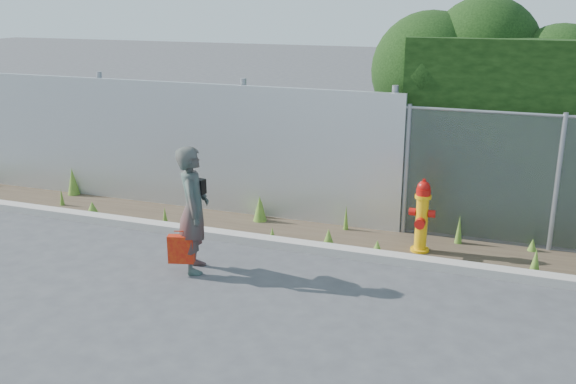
# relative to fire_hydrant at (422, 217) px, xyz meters

# --- Properties ---
(ground) EXTENTS (80.00, 80.00, 0.00)m
(ground) POSITION_rel_fire_hydrant_xyz_m (-1.42, -2.30, -0.54)
(ground) COLOR #3C3C3F
(ground) RESTS_ON ground
(curb) EXTENTS (16.00, 0.22, 0.12)m
(curb) POSITION_rel_fire_hydrant_xyz_m (-1.42, -0.50, -0.48)
(curb) COLOR #A59D95
(curb) RESTS_ON ground
(weed_strip) EXTENTS (16.00, 1.25, 0.52)m
(weed_strip) POSITION_rel_fire_hydrant_xyz_m (-2.38, 0.19, -0.44)
(weed_strip) COLOR #3F3124
(weed_strip) RESTS_ON ground
(corrugated_fence) EXTENTS (8.50, 0.21, 2.30)m
(corrugated_fence) POSITION_rel_fire_hydrant_xyz_m (-4.67, 0.71, 0.56)
(corrugated_fence) COLOR #BBBEC2
(corrugated_fence) RESTS_ON ground
(fire_hydrant) EXTENTS (0.37, 0.33, 1.11)m
(fire_hydrant) POSITION_rel_fire_hydrant_xyz_m (0.00, 0.00, 0.00)
(fire_hydrant) COLOR #F6AE0C
(fire_hydrant) RESTS_ON ground
(woman) EXTENTS (0.62, 0.74, 1.73)m
(woman) POSITION_rel_fire_hydrant_xyz_m (-2.78, -1.67, 0.33)
(woman) COLOR #0F6457
(woman) RESTS_ON ground
(red_tote_bag) EXTENTS (0.34, 0.13, 0.45)m
(red_tote_bag) POSITION_rel_fire_hydrant_xyz_m (-2.89, -1.86, -0.18)
(red_tote_bag) COLOR #AB090C
(black_shoulder_bag) EXTENTS (0.27, 0.11, 0.20)m
(black_shoulder_bag) POSITION_rel_fire_hydrant_xyz_m (-2.79, -1.56, 0.63)
(black_shoulder_bag) COLOR black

